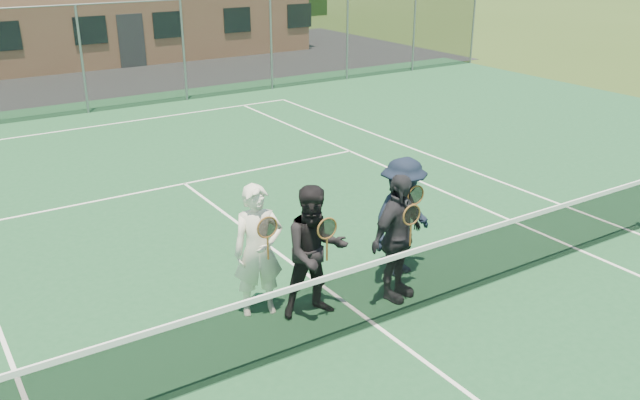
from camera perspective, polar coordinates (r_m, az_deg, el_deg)
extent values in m
plane|color=#2D4318|center=(26.80, -22.57, 9.58)|extent=(220.00, 220.00, 0.00)
cube|color=#1C4C2B|center=(8.94, 4.69, -10.54)|extent=(30.00, 30.00, 0.02)
cube|color=white|center=(19.04, -17.64, 6.05)|extent=(10.97, 0.06, 0.01)
cube|color=white|center=(12.71, 24.79, -2.43)|extent=(0.06, 23.77, 0.01)
cube|color=white|center=(11.64, 21.06, -3.99)|extent=(0.06, 23.77, 0.01)
cube|color=white|center=(14.04, -11.34, 1.36)|extent=(8.23, 0.06, 0.01)
cube|color=white|center=(8.93, 4.69, -10.46)|extent=(0.06, 12.80, 0.01)
cube|color=black|center=(8.70, 4.78, -7.91)|extent=(11.60, 0.02, 0.88)
cube|color=white|center=(8.49, 4.87, -5.26)|extent=(11.60, 0.03, 0.07)
cylinder|color=slate|center=(20.28, -19.41, 11.01)|extent=(0.07, 0.07, 3.00)
cylinder|color=slate|center=(21.18, -11.41, 12.17)|extent=(0.07, 0.07, 3.00)
cylinder|color=slate|center=(22.45, -4.14, 13.02)|extent=(0.07, 0.07, 3.00)
cylinder|color=slate|center=(24.02, 2.31, 13.61)|extent=(0.07, 0.07, 3.00)
cylinder|color=slate|center=(25.85, 7.93, 13.98)|extent=(0.07, 0.07, 3.00)
cylinder|color=slate|center=(27.89, 12.78, 14.19)|extent=(0.07, 0.07, 3.00)
cube|color=black|center=(20.28, -19.41, 11.01)|extent=(30.00, 0.03, 3.00)
cylinder|color=slate|center=(20.10, -19.94, 15.20)|extent=(30.00, 0.04, 0.04)
cube|color=#9E6B4C|center=(31.38, -17.14, 14.35)|extent=(15.00, 8.00, 2.80)
cube|color=#2D2D33|center=(27.46, -15.59, 12.78)|extent=(1.00, 0.06, 2.00)
cube|color=black|center=(26.40, -25.19, 12.37)|extent=(1.20, 0.06, 1.00)
cube|color=black|center=(26.99, -18.79, 13.38)|extent=(1.20, 0.06, 1.00)
cube|color=black|center=(27.89, -12.69, 14.20)|extent=(1.20, 0.06, 1.00)
cube|color=black|center=(29.07, -6.99, 14.81)|extent=(1.20, 0.06, 1.00)
cube|color=black|center=(30.50, -1.75, 15.25)|extent=(1.20, 0.06, 1.00)
imported|color=white|center=(8.82, -5.23, -4.28)|extent=(0.75, 0.60, 1.80)
torus|color=brown|center=(8.42, -4.46, -2.32)|extent=(0.29, 0.02, 0.29)
cylinder|color=black|center=(8.42, -4.46, -2.32)|extent=(0.25, 0.00, 0.25)
cylinder|color=brown|center=(8.54, -4.41, -4.04)|extent=(0.03, 0.03, 0.32)
imported|color=black|center=(8.75, -0.39, -4.39)|extent=(1.01, 0.87, 1.80)
torus|color=brown|center=(8.37, 0.60, -2.42)|extent=(0.29, 0.02, 0.29)
cylinder|color=black|center=(8.37, 0.60, -2.42)|extent=(0.25, 0.00, 0.25)
cylinder|color=brown|center=(8.49, 0.59, -4.15)|extent=(0.03, 0.03, 0.32)
imported|color=#24252A|center=(9.21, 6.51, -3.18)|extent=(1.14, 0.72, 1.80)
torus|color=brown|center=(8.85, 7.72, -1.25)|extent=(0.29, 0.02, 0.29)
cylinder|color=black|center=(8.85, 7.72, -1.25)|extent=(0.25, 0.00, 0.25)
cylinder|color=brown|center=(8.96, 7.64, -2.90)|extent=(0.03, 0.03, 0.32)
imported|color=black|center=(9.88, 6.93, -1.45)|extent=(1.29, 0.92, 1.80)
torus|color=brown|center=(9.53, 8.07, 0.41)|extent=(0.29, 0.02, 0.29)
cylinder|color=black|center=(9.53, 8.07, 0.41)|extent=(0.25, 0.00, 0.25)
cylinder|color=brown|center=(9.63, 7.98, -1.15)|extent=(0.03, 0.03, 0.32)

